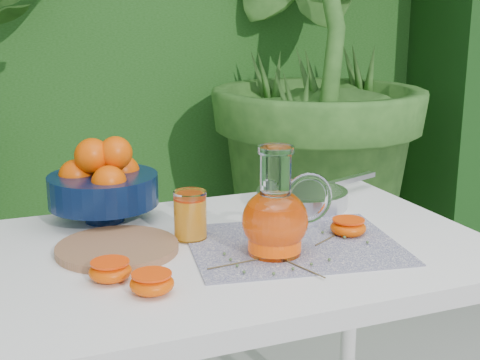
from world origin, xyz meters
name	(u,v)px	position (x,y,z in m)	size (l,w,h in m)	color
hedge_backdrop	(86,13)	(0.06, 2.06, 1.19)	(8.00, 1.65, 2.50)	#1D4915
potted_plant_right	(305,54)	(0.84, 1.27, 1.03)	(2.06, 2.06, 2.06)	#28541D
white_table	(244,279)	(0.01, -0.09, 0.67)	(1.00, 0.70, 0.75)	white
placemat	(294,244)	(0.10, -0.14, 0.75)	(0.42, 0.33, 0.00)	#0D114B
cutting_board	(117,248)	(-0.25, -0.04, 0.76)	(0.24, 0.24, 0.02)	#8C5C3F
fruit_bowl	(103,183)	(-0.23, 0.17, 0.84)	(0.26, 0.26, 0.20)	black
juice_pitcher	(276,217)	(0.04, -0.17, 0.83)	(0.19, 0.14, 0.22)	white
juice_tumbler	(190,216)	(-0.09, -0.02, 0.80)	(0.07, 0.07, 0.10)	white
saute_pan	(303,197)	(0.24, 0.11, 0.77)	(0.41, 0.29, 0.04)	silver
orange_halves	(213,258)	(-0.10, -0.19, 0.77)	(0.62, 0.24, 0.04)	#FB4A02
thyme_sprigs	(294,254)	(0.07, -0.20, 0.76)	(0.37, 0.26, 0.01)	brown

